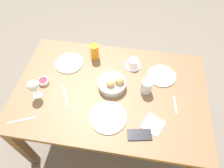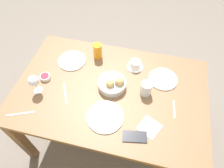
# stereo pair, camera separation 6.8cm
# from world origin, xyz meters

# --- Properties ---
(ground_plane) EXTENTS (10.00, 10.00, 0.00)m
(ground_plane) POSITION_xyz_m (0.00, 0.00, 0.00)
(ground_plane) COLOR #6B6056
(dining_table) EXTENTS (1.38, 0.90, 0.73)m
(dining_table) POSITION_xyz_m (0.00, 0.00, 0.64)
(dining_table) COLOR brown
(dining_table) RESTS_ON ground_plane
(bread_basket) EXTENTS (0.20, 0.20, 0.11)m
(bread_basket) POSITION_xyz_m (-0.01, -0.03, 0.77)
(bread_basket) COLOR #B2ADA3
(bread_basket) RESTS_ON dining_table
(plate_near_left) EXTENTS (0.21, 0.21, 0.01)m
(plate_near_left) POSITION_xyz_m (-0.36, -0.18, 0.74)
(plate_near_left) COLOR silver
(plate_near_left) RESTS_ON dining_table
(plate_near_right) EXTENTS (0.22, 0.22, 0.01)m
(plate_near_right) POSITION_xyz_m (0.37, -0.20, 0.74)
(plate_near_right) COLOR silver
(plate_near_right) RESTS_ON dining_table
(plate_far_center) EXTENTS (0.24, 0.24, 0.01)m
(plate_far_center) POSITION_xyz_m (-0.02, 0.23, 0.74)
(plate_far_center) COLOR silver
(plate_far_center) RESTS_ON dining_table
(juice_glass) EXTENTS (0.07, 0.07, 0.13)m
(juice_glass) POSITION_xyz_m (0.18, -0.29, 0.80)
(juice_glass) COLOR orange
(juice_glass) RESTS_ON dining_table
(water_tumbler) EXTENTS (0.08, 0.08, 0.11)m
(water_tumbler) POSITION_xyz_m (-0.25, -0.03, 0.78)
(water_tumbler) COLOR silver
(water_tumbler) RESTS_ON dining_table
(wine_glass) EXTENTS (0.08, 0.08, 0.16)m
(wine_glass) POSITION_xyz_m (0.50, 0.13, 0.84)
(wine_glass) COLOR silver
(wine_glass) RESTS_ON dining_table
(coffee_cup) EXTENTS (0.13, 0.13, 0.07)m
(coffee_cup) POSITION_xyz_m (-0.14, -0.25, 0.76)
(coffee_cup) COLOR white
(coffee_cup) RESTS_ON dining_table
(jam_bowl_berry) EXTENTS (0.07, 0.07, 0.03)m
(jam_bowl_berry) POSITION_xyz_m (0.50, 0.02, 0.75)
(jam_bowl_berry) COLOR white
(jam_bowl_berry) RESTS_ON dining_table
(fork_silver) EXTENTS (0.10, 0.17, 0.00)m
(fork_silver) POSITION_xyz_m (0.30, 0.11, 0.73)
(fork_silver) COLOR #B7B7BC
(fork_silver) RESTS_ON dining_table
(knife_silver) EXTENTS (0.17, 0.08, 0.00)m
(knife_silver) POSITION_xyz_m (0.53, 0.33, 0.73)
(knife_silver) COLOR #B7B7BC
(knife_silver) RESTS_ON dining_table
(spoon_coffee) EXTENTS (0.02, 0.14, 0.00)m
(spoon_coffee) POSITION_xyz_m (-0.46, 0.06, 0.73)
(spoon_coffee) COLOR #B7B7BC
(spoon_coffee) RESTS_ON dining_table
(napkin) EXTENTS (0.17, 0.17, 0.00)m
(napkin) POSITION_xyz_m (-0.31, 0.23, 0.73)
(napkin) COLOR silver
(napkin) RESTS_ON dining_table
(cell_phone) EXTENTS (0.16, 0.10, 0.01)m
(cell_phone) POSITION_xyz_m (-0.23, 0.31, 0.74)
(cell_phone) COLOR black
(cell_phone) RESTS_ON dining_table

